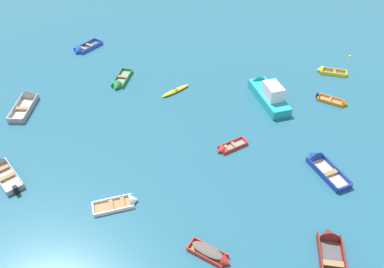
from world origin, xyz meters
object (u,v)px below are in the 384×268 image
at_px(rowboat_maroon_cluster_outer, 330,247).
at_px(rowboat_red_back_row_center, 226,149).
at_px(rowboat_grey_back_row_left, 28,101).
at_px(rowboat_yellow_far_back, 325,71).
at_px(motor_launch_turquoise_far_right, 267,93).
at_px(kayak_yellow_cluster_inner, 176,91).
at_px(rowboat_deep_blue_midfield_right, 319,163).
at_px(rowboat_grey_back_row_right, 1,169).
at_px(rowboat_white_outer_left, 126,202).
at_px(rowboat_red_midfield_left, 214,255).
at_px(rowboat_orange_distant_center, 339,103).
at_px(mooring_buoy_outer_edge, 350,56).
at_px(rowboat_blue_near_left, 82,49).
at_px(rowboat_green_far_left, 119,83).

xyz_separation_m(rowboat_maroon_cluster_outer, rowboat_red_back_row_center, (-7.42, 7.79, -0.10)).
height_order(rowboat_red_back_row_center, rowboat_grey_back_row_left, rowboat_grey_back_row_left).
relative_size(rowboat_grey_back_row_left, rowboat_yellow_far_back, 1.51).
xyz_separation_m(motor_launch_turquoise_far_right, rowboat_grey_back_row_left, (-21.72, -4.87, -0.44)).
height_order(kayak_yellow_cluster_inner, rowboat_deep_blue_midfield_right, rowboat_deep_blue_midfield_right).
height_order(rowboat_grey_back_row_right, rowboat_yellow_far_back, rowboat_grey_back_row_right).
distance_m(rowboat_maroon_cluster_outer, rowboat_yellow_far_back, 21.62).
distance_m(rowboat_white_outer_left, rowboat_deep_blue_midfield_right, 14.75).
distance_m(rowboat_grey_back_row_right, rowboat_red_midfield_left, 17.27).
bearing_deg(kayak_yellow_cluster_inner, rowboat_red_midfield_left, -69.92).
bearing_deg(rowboat_red_midfield_left, rowboat_orange_distant_center, 63.37).
xyz_separation_m(kayak_yellow_cluster_inner, rowboat_red_midfield_left, (6.24, -17.07, 0.10)).
relative_size(rowboat_white_outer_left, rowboat_orange_distant_center, 1.10).
xyz_separation_m(rowboat_maroon_cluster_outer, kayak_yellow_cluster_inner, (-13.19, 15.12, -0.08)).
bearing_deg(rowboat_red_midfield_left, rowboat_grey_back_row_right, 165.84).
bearing_deg(rowboat_red_back_row_center, rowboat_orange_distant_center, 41.04).
height_order(rowboat_deep_blue_midfield_right, motor_launch_turquoise_far_right, motor_launch_turquoise_far_right).
bearing_deg(rowboat_grey_back_row_right, motor_launch_turquoise_far_right, 34.82).
height_order(rowboat_red_midfield_left, mooring_buoy_outer_edge, rowboat_red_midfield_left).
xyz_separation_m(rowboat_blue_near_left, motor_launch_turquoise_far_right, (20.87, -5.56, 0.48)).
distance_m(rowboat_green_far_left, rowboat_orange_distant_center, 21.05).
height_order(rowboat_grey_back_row_right, rowboat_red_back_row_center, rowboat_grey_back_row_right).
relative_size(rowboat_blue_near_left, motor_launch_turquoise_far_right, 0.60).
distance_m(rowboat_red_back_row_center, rowboat_blue_near_left, 22.41).
height_order(kayak_yellow_cluster_inner, rowboat_yellow_far_back, rowboat_yellow_far_back).
xyz_separation_m(rowboat_white_outer_left, mooring_buoy_outer_edge, (17.69, 24.52, -0.13)).
bearing_deg(rowboat_red_back_row_center, rowboat_grey_back_row_left, 171.08).
height_order(rowboat_white_outer_left, rowboat_yellow_far_back, rowboat_white_outer_left).
xyz_separation_m(rowboat_yellow_far_back, mooring_buoy_outer_edge, (2.94, 4.00, -0.16)).
bearing_deg(rowboat_yellow_far_back, motor_launch_turquoise_far_right, -134.11).
height_order(rowboat_orange_distant_center, rowboat_yellow_far_back, rowboat_yellow_far_back).
distance_m(rowboat_maroon_cluster_outer, rowboat_red_midfield_left, 7.22).
xyz_separation_m(rowboat_deep_blue_midfield_right, rowboat_grey_back_row_left, (-26.06, 3.30, 0.02)).
distance_m(rowboat_grey_back_row_left, rowboat_red_midfield_left, 23.09).
height_order(rowboat_green_far_left, kayak_yellow_cluster_inner, rowboat_green_far_left).
relative_size(rowboat_red_back_row_center, rowboat_yellow_far_back, 0.84).
height_order(rowboat_green_far_left, rowboat_maroon_cluster_outer, rowboat_maroon_cluster_outer).
relative_size(rowboat_red_back_row_center, rowboat_grey_back_row_left, 0.55).
xyz_separation_m(rowboat_maroon_cluster_outer, rowboat_grey_back_row_left, (-26.24, 10.74, 0.00)).
xyz_separation_m(rowboat_white_outer_left, rowboat_yellow_far_back, (14.76, 20.53, 0.02)).
height_order(rowboat_maroon_cluster_outer, rowboat_deep_blue_midfield_right, rowboat_maroon_cluster_outer).
distance_m(rowboat_maroon_cluster_outer, motor_launch_turquoise_far_right, 16.26).
bearing_deg(kayak_yellow_cluster_inner, motor_launch_turquoise_far_right, 3.27).
xyz_separation_m(rowboat_green_far_left, rowboat_orange_distant_center, (21.04, 0.78, -0.04)).
relative_size(rowboat_green_far_left, rowboat_yellow_far_back, 1.23).
height_order(rowboat_red_back_row_center, rowboat_white_outer_left, rowboat_white_outer_left).
xyz_separation_m(rowboat_grey_back_row_right, rowboat_yellow_far_back, (24.97, 19.31, -0.05)).
height_order(rowboat_white_outer_left, rowboat_deep_blue_midfield_right, rowboat_deep_blue_midfield_right).
distance_m(rowboat_deep_blue_midfield_right, rowboat_orange_distant_center, 8.91).
height_order(rowboat_yellow_far_back, mooring_buoy_outer_edge, rowboat_yellow_far_back).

